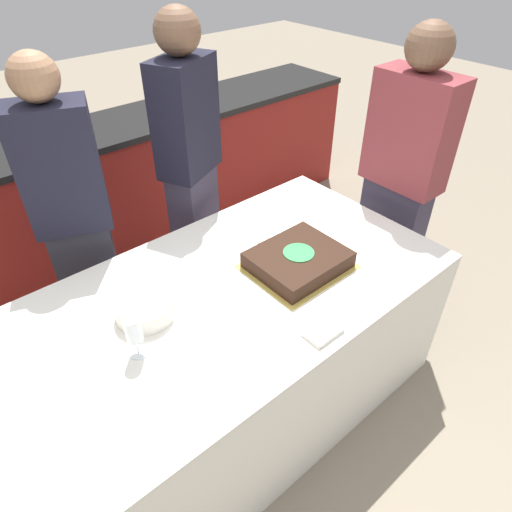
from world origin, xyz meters
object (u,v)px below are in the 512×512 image
(person_cutting_cake, at_px, (191,174))
(person_seated_right, at_px, (400,182))
(person_standing_back, at_px, (77,227))
(wine_glass, at_px, (134,331))
(cake, at_px, (298,260))
(plate_stack, at_px, (145,308))

(person_cutting_cake, distance_m, person_seated_right, 1.12)
(person_cutting_cake, xyz_separation_m, person_seated_right, (0.85, -0.73, -0.04))
(person_seated_right, relative_size, person_standing_back, 1.02)
(person_cutting_cake, height_order, person_seated_right, person_cutting_cake)
(wine_glass, bearing_deg, person_seated_right, 2.09)
(wine_glass, height_order, person_seated_right, person_seated_right)
(person_cutting_cake, bearing_deg, cake, 64.73)
(plate_stack, xyz_separation_m, wine_glass, (-0.12, -0.15, 0.08))
(plate_stack, bearing_deg, wine_glass, -127.81)
(plate_stack, distance_m, person_cutting_cake, 0.93)
(person_cutting_cake, relative_size, person_standing_back, 1.05)
(wine_glass, bearing_deg, person_standing_back, 80.64)
(cake, bearing_deg, person_standing_back, 128.41)
(person_seated_right, xyz_separation_m, person_standing_back, (-1.50, 0.73, -0.01))
(cake, relative_size, person_seated_right, 0.26)
(plate_stack, xyz_separation_m, person_seated_right, (1.51, -0.09, 0.05))
(plate_stack, relative_size, wine_glass, 1.34)
(person_standing_back, bearing_deg, person_seated_right, 176.13)
(wine_glass, xyz_separation_m, person_standing_back, (0.13, 0.79, -0.03))
(cake, xyz_separation_m, person_seated_right, (0.85, 0.08, 0.05))
(wine_glass, distance_m, person_standing_back, 0.80)
(cake, bearing_deg, person_cutting_cake, 90.00)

